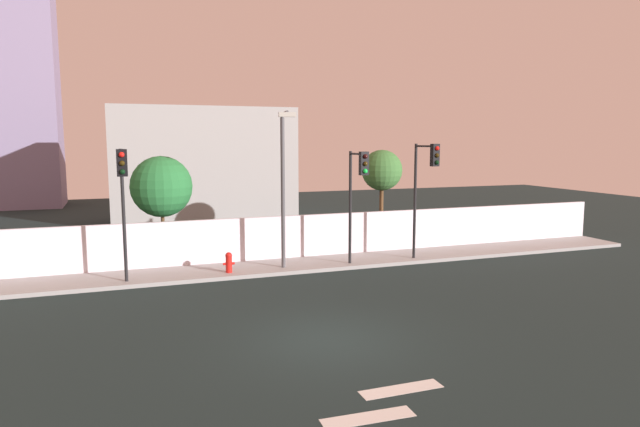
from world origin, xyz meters
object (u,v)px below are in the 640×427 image
(traffic_light_center, at_px, (123,187))
(fire_hydrant, at_px, (229,262))
(traffic_light_left, at_px, (425,176))
(roadside_tree_midleft, at_px, (162,187))
(roadside_tree_midright, at_px, (382,171))
(street_lamp_curbside, at_px, (283,176))
(traffic_light_right, at_px, (358,183))

(traffic_light_center, xyz_separation_m, fire_hydrant, (3.68, 0.64, -3.01))
(traffic_light_center, distance_m, fire_hydrant, 4.79)
(traffic_light_left, xyz_separation_m, fire_hydrant, (-8.05, 0.69, -3.12))
(fire_hydrant, bearing_deg, roadside_tree_midleft, 124.40)
(traffic_light_center, height_order, roadside_tree_midright, traffic_light_center)
(roadside_tree_midright, bearing_deg, street_lamp_curbside, -150.50)
(traffic_light_left, height_order, street_lamp_curbside, street_lamp_curbside)
(traffic_light_right, relative_size, fire_hydrant, 5.84)
(traffic_light_left, height_order, traffic_light_center, traffic_light_left)
(traffic_light_right, xyz_separation_m, street_lamp_curbside, (-2.87, 0.52, 0.29))
(traffic_light_left, distance_m, traffic_light_right, 3.04)
(traffic_light_left, height_order, fire_hydrant, traffic_light_left)
(traffic_light_right, height_order, roadside_tree_midleft, traffic_light_right)
(roadside_tree_midright, bearing_deg, traffic_light_right, -127.68)
(traffic_light_left, distance_m, roadside_tree_midleft, 10.89)
(street_lamp_curbside, relative_size, roadside_tree_midleft, 1.34)
(roadside_tree_midleft, bearing_deg, traffic_light_right, -28.05)
(traffic_light_right, distance_m, roadside_tree_midleft, 8.11)
(traffic_light_center, distance_m, traffic_light_right, 8.69)
(traffic_light_center, relative_size, roadside_tree_midleft, 1.04)
(traffic_light_left, height_order, roadside_tree_midright, traffic_light_left)
(street_lamp_curbside, bearing_deg, roadside_tree_midright, 29.50)
(roadside_tree_midleft, bearing_deg, traffic_light_center, -112.17)
(traffic_light_center, bearing_deg, street_lamp_curbside, 4.75)
(traffic_light_right, height_order, fire_hydrant, traffic_light_right)
(traffic_light_right, xyz_separation_m, roadside_tree_midright, (2.94, 3.81, 0.22))
(traffic_light_center, distance_m, street_lamp_curbside, 5.85)
(roadside_tree_midleft, relative_size, roadside_tree_midright, 0.96)
(traffic_light_center, distance_m, roadside_tree_midleft, 4.09)
(traffic_light_left, xyz_separation_m, roadside_tree_midleft, (-10.19, 3.82, -0.45))
(roadside_tree_midleft, xyz_separation_m, roadside_tree_midright, (10.10, 0.00, 0.47))
(street_lamp_curbside, height_order, roadside_tree_midleft, street_lamp_curbside)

